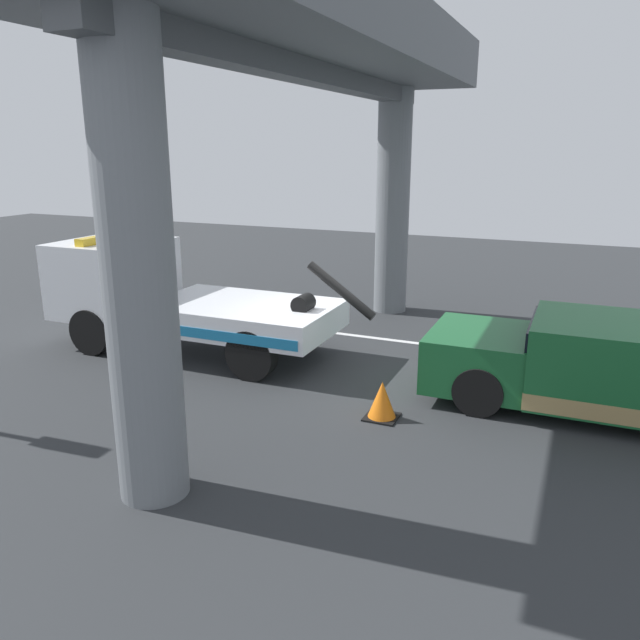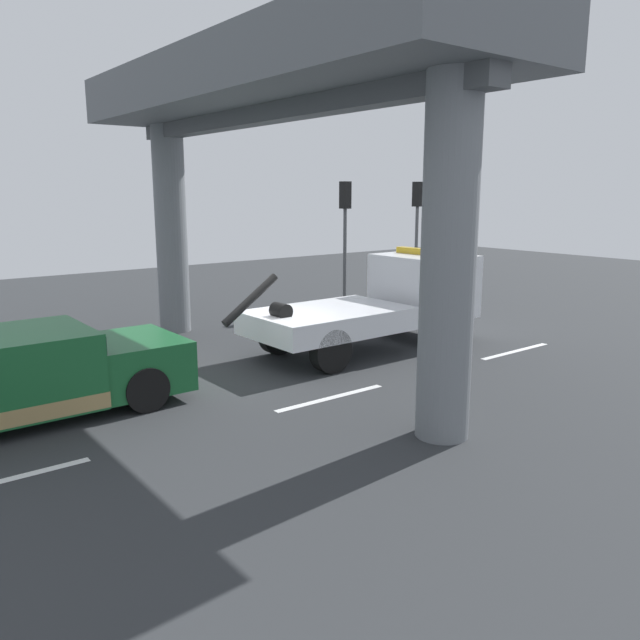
{
  "view_description": "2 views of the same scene",
  "coord_description": "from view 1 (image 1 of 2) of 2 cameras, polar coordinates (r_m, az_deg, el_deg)",
  "views": [
    {
      "loc": [
        -4.57,
        10.8,
        4.32
      ],
      "look_at": [
        0.41,
        -0.66,
        0.83
      ],
      "focal_mm": 34.85,
      "sensor_mm": 36.0,
      "label": 1
    },
    {
      "loc": [
        -7.4,
        -11.64,
        3.98
      ],
      "look_at": [
        1.09,
        -0.69,
        1.14
      ],
      "focal_mm": 35.39,
      "sensor_mm": 36.0,
      "label": 2
    }
  ],
  "objects": [
    {
      "name": "lane_stripe_mid",
      "position": [
        14.66,
        4.25,
        -1.55
      ],
      "size": [
        2.6,
        0.16,
        0.01
      ],
      "primitive_type": "cube",
      "color": "silver",
      "rests_on": "ground"
    },
    {
      "name": "lane_stripe_east",
      "position": [
        17.49,
        -14.62,
        0.81
      ],
      "size": [
        2.6,
        0.16,
        0.01
      ],
      "primitive_type": "cube",
      "color": "silver",
      "rests_on": "ground"
    },
    {
      "name": "overpass_structure",
      "position": [
        11.91,
        -0.6,
        22.59
      ],
      "size": [
        3.6,
        12.14,
        6.85
      ],
      "color": "slate",
      "rests_on": "ground"
    },
    {
      "name": "tow_truck_white",
      "position": [
        14.01,
        -13.97,
        2.29
      ],
      "size": [
        7.26,
        2.44,
        2.46
      ],
      "color": "white",
      "rests_on": "ground"
    },
    {
      "name": "ground_plane",
      "position": [
        12.52,
        0.51,
        -4.83
      ],
      "size": [
        60.0,
        40.0,
        0.1
      ],
      "primitive_type": "cube",
      "color": "#2D3033"
    },
    {
      "name": "traffic_cone_orange",
      "position": [
        10.31,
        5.72,
        -7.4
      ],
      "size": [
        0.54,
        0.54,
        0.64
      ],
      "color": "orange",
      "rests_on": "ground"
    },
    {
      "name": "towed_van_green",
      "position": [
        11.37,
        24.56,
        -4.0
      ],
      "size": [
        5.21,
        2.24,
        1.58
      ],
      "color": "#195B2D",
      "rests_on": "ground"
    }
  ]
}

